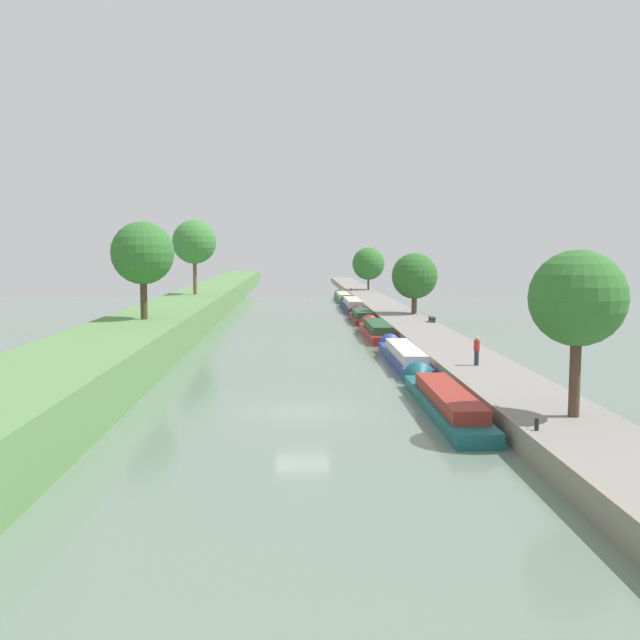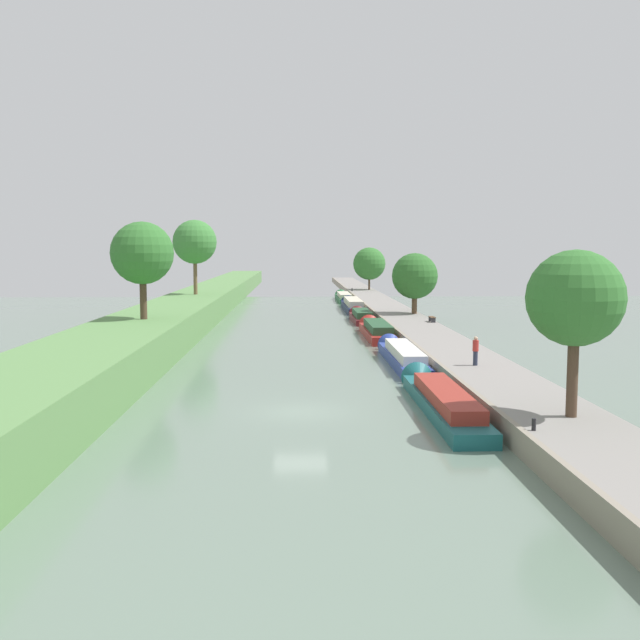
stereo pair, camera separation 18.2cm
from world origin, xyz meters
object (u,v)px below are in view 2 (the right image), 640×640
at_px(narrowboat_teal, 441,399).
at_px(narrowboat_green, 344,297).
at_px(narrowboat_maroon, 361,316).
at_px(mooring_bollard_far, 352,290).
at_px(narrowboat_navy, 352,305).
at_px(mooring_bollard_near, 534,425).
at_px(park_bench, 432,318).
at_px(person_walking, 476,350).
at_px(narrowboat_red, 376,330).
at_px(narrowboat_blue, 402,355).

bearing_deg(narrowboat_teal, narrowboat_green, 89.95).
height_order(narrowboat_maroon, mooring_bollard_far, mooring_bollard_far).
distance_m(narrowboat_navy, narrowboat_green, 16.37).
relative_size(narrowboat_maroon, narrowboat_navy, 0.67).
relative_size(mooring_bollard_near, park_bench, 0.30).
relative_size(person_walking, mooring_bollard_near, 3.69).
relative_size(narrowboat_red, park_bench, 8.46).
distance_m(narrowboat_red, narrowboat_navy, 26.64).
distance_m(narrowboat_navy, mooring_bollard_near, 62.68).
relative_size(mooring_bollard_near, mooring_bollard_far, 1.00).
height_order(narrowboat_maroon, person_walking, person_walking).
bearing_deg(narrowboat_maroon, person_walking, -84.47).
xyz_separation_m(narrowboat_red, narrowboat_navy, (0.01, 26.64, 0.06)).
bearing_deg(narrowboat_navy, mooring_bollard_far, 85.65).
height_order(narrowboat_teal, narrowboat_red, narrowboat_red).
distance_m(person_walking, mooring_bollard_far, 71.08).
bearing_deg(narrowboat_red, mooring_bollard_far, 87.97).
xyz_separation_m(narrowboat_navy, person_walking, (3.24, -48.16, 1.26)).
relative_size(narrowboat_green, person_walking, 8.43).
relative_size(narrowboat_blue, park_bench, 8.95).
xyz_separation_m(narrowboat_blue, narrowboat_green, (-0.12, 57.48, -0.04)).
height_order(narrowboat_red, mooring_bollard_far, mooring_bollard_far).
bearing_deg(park_bench, narrowboat_navy, 102.47).
height_order(narrowboat_navy, mooring_bollard_near, narrowboat_navy).
bearing_deg(narrowboat_teal, person_walking, 63.47).
height_order(narrowboat_teal, narrowboat_blue, narrowboat_blue).
bearing_deg(park_bench, mooring_bollard_near, -95.35).
bearing_deg(narrowboat_blue, narrowboat_red, 90.43).
height_order(narrowboat_teal, narrowboat_green, narrowboat_green).
bearing_deg(narrowboat_blue, mooring_bollard_far, 88.53).
height_order(narrowboat_teal, narrowboat_maroon, narrowboat_maroon).
xyz_separation_m(narrowboat_maroon, narrowboat_green, (0.11, 29.76, -0.01)).
distance_m(narrowboat_teal, person_walking, 7.57).
distance_m(narrowboat_green, mooring_bollard_near, 79.04).
xyz_separation_m(narrowboat_blue, narrowboat_navy, (-0.10, 41.11, 0.08)).
relative_size(narrowboat_maroon, mooring_bollard_far, 23.23).
bearing_deg(narrowboat_maroon, park_bench, -63.10).
bearing_deg(narrowboat_teal, park_bench, 79.96).
bearing_deg(narrowboat_navy, park_bench, -77.53).
xyz_separation_m(narrowboat_green, person_walking, (3.26, -64.53, 1.38)).
bearing_deg(park_bench, narrowboat_red, -155.25).
bearing_deg(mooring_bollard_near, narrowboat_green, 91.28).
xyz_separation_m(narrowboat_red, narrowboat_maroon, (-0.11, 13.25, -0.06)).
distance_m(narrowboat_teal, narrowboat_maroon, 41.43).
xyz_separation_m(narrowboat_blue, narrowboat_red, (-0.11, 14.47, 0.02)).
height_order(narrowboat_red, person_walking, person_walking).
distance_m(narrowboat_teal, narrowboat_red, 28.18).
xyz_separation_m(mooring_bollard_far, park_bench, (3.60, -47.07, 0.12)).
distance_m(narrowboat_teal, narrowboat_navy, 54.83).
bearing_deg(park_bench, narrowboat_teal, -100.04).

